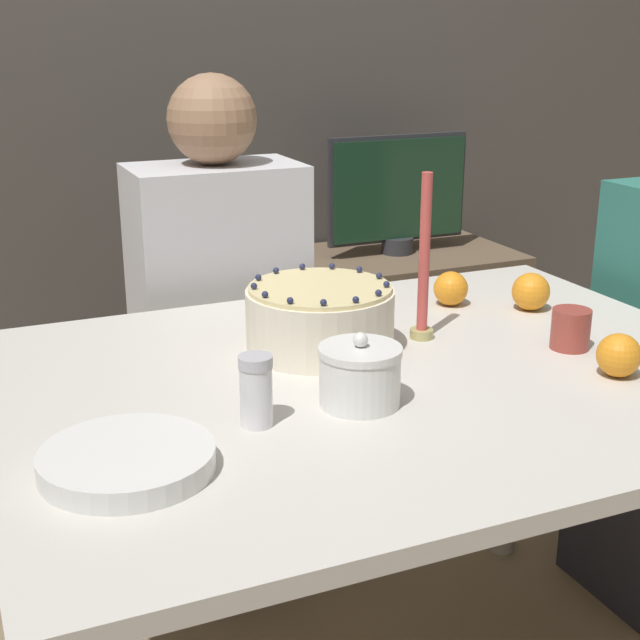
{
  "coord_description": "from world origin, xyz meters",
  "views": [
    {
      "loc": [
        -0.68,
        -1.28,
        1.35
      ],
      "look_at": [
        -0.05,
        0.15,
        0.83
      ],
      "focal_mm": 50.0,
      "sensor_mm": 36.0,
      "label": 1
    }
  ],
  "objects_px": {
    "sugar_bowl": "(360,375)",
    "candle": "(424,271)",
    "sugar_shaker": "(256,390)",
    "tv_monitor": "(398,193)",
    "person_man_blue_shirt": "(221,366)",
    "cake": "(320,318)"
  },
  "relations": [
    {
      "from": "candle",
      "to": "sugar_shaker",
      "type": "bearing_deg",
      "value": -150.01
    },
    {
      "from": "cake",
      "to": "person_man_blue_shirt",
      "type": "height_order",
      "value": "person_man_blue_shirt"
    },
    {
      "from": "cake",
      "to": "candle",
      "type": "bearing_deg",
      "value": -5.88
    },
    {
      "from": "tv_monitor",
      "to": "person_man_blue_shirt",
      "type": "bearing_deg",
      "value": -149.29
    },
    {
      "from": "cake",
      "to": "sugar_shaker",
      "type": "relative_size",
      "value": 2.47
    },
    {
      "from": "tv_monitor",
      "to": "cake",
      "type": "bearing_deg",
      "value": -125.15
    },
    {
      "from": "cake",
      "to": "person_man_blue_shirt",
      "type": "xyz_separation_m",
      "value": [
        -0.03,
        0.56,
        -0.29
      ]
    },
    {
      "from": "sugar_shaker",
      "to": "person_man_blue_shirt",
      "type": "bearing_deg",
      "value": 76.66
    },
    {
      "from": "cake",
      "to": "tv_monitor",
      "type": "relative_size",
      "value": 0.59
    },
    {
      "from": "candle",
      "to": "person_man_blue_shirt",
      "type": "distance_m",
      "value": 0.72
    },
    {
      "from": "sugar_bowl",
      "to": "person_man_blue_shirt",
      "type": "height_order",
      "value": "person_man_blue_shirt"
    },
    {
      "from": "sugar_shaker",
      "to": "sugar_bowl",
      "type": "bearing_deg",
      "value": 2.69
    },
    {
      "from": "cake",
      "to": "sugar_bowl",
      "type": "distance_m",
      "value": 0.26
    },
    {
      "from": "sugar_shaker",
      "to": "tv_monitor",
      "type": "relative_size",
      "value": 0.24
    },
    {
      "from": "candle",
      "to": "person_man_blue_shirt",
      "type": "relative_size",
      "value": 0.26
    },
    {
      "from": "person_man_blue_shirt",
      "to": "sugar_bowl",
      "type": "bearing_deg",
      "value": 88.71
    },
    {
      "from": "sugar_bowl",
      "to": "sugar_shaker",
      "type": "height_order",
      "value": "sugar_bowl"
    },
    {
      "from": "cake",
      "to": "person_man_blue_shirt",
      "type": "relative_size",
      "value": 0.22
    },
    {
      "from": "cake",
      "to": "candle",
      "type": "relative_size",
      "value": 0.86
    },
    {
      "from": "candle",
      "to": "tv_monitor",
      "type": "height_order",
      "value": "candle"
    },
    {
      "from": "sugar_shaker",
      "to": "candle",
      "type": "xyz_separation_m",
      "value": [
        0.42,
        0.25,
        0.08
      ]
    },
    {
      "from": "sugar_bowl",
      "to": "candle",
      "type": "relative_size",
      "value": 0.41
    }
  ]
}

